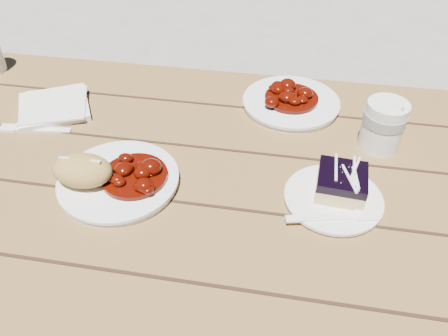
% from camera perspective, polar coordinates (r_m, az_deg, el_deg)
% --- Properties ---
extents(picnic_table, '(2.00, 1.55, 0.75)m').
position_cam_1_polar(picnic_table, '(0.94, 6.58, -9.14)').
color(picnic_table, brown).
rests_on(picnic_table, ground).
extents(main_plate, '(0.22, 0.22, 0.02)m').
position_cam_1_polar(main_plate, '(0.83, -13.55, -1.69)').
color(main_plate, white).
rests_on(main_plate, picnic_table).
extents(goulash_stew, '(0.12, 0.12, 0.04)m').
position_cam_1_polar(goulash_stew, '(0.81, -11.77, -0.21)').
color(goulash_stew, '#4B0A02').
rests_on(goulash_stew, main_plate).
extents(bread_roll, '(0.11, 0.07, 0.06)m').
position_cam_1_polar(bread_roll, '(0.82, -18.00, -0.30)').
color(bread_roll, '#B08B43').
rests_on(bread_roll, main_plate).
extents(dessert_plate, '(0.17, 0.17, 0.01)m').
position_cam_1_polar(dessert_plate, '(0.81, 14.06, -3.95)').
color(dessert_plate, white).
rests_on(dessert_plate, picnic_table).
extents(blueberry_cake, '(0.09, 0.09, 0.05)m').
position_cam_1_polar(blueberry_cake, '(0.80, 15.08, -1.82)').
color(blueberry_cake, '#EBCF80').
rests_on(blueberry_cake, dessert_plate).
extents(fork_dessert, '(0.16, 0.06, 0.00)m').
position_cam_1_polar(fork_dessert, '(0.76, 12.71, -6.32)').
color(fork_dessert, white).
rests_on(fork_dessert, dessert_plate).
extents(coffee_cup, '(0.08, 0.08, 0.10)m').
position_cam_1_polar(coffee_cup, '(0.93, 20.05, 5.27)').
color(coffee_cup, white).
rests_on(coffee_cup, picnic_table).
extents(napkin_stack, '(0.20, 0.20, 0.01)m').
position_cam_1_polar(napkin_stack, '(1.08, -21.30, 7.46)').
color(napkin_stack, white).
rests_on(napkin_stack, picnic_table).
extents(fork_table, '(0.16, 0.04, 0.00)m').
position_cam_1_polar(fork_table, '(1.02, -22.66, 4.69)').
color(fork_table, white).
rests_on(fork_table, picnic_table).
extents(second_plate, '(0.22, 0.22, 0.02)m').
position_cam_1_polar(second_plate, '(1.03, 8.71, 8.37)').
color(second_plate, white).
rests_on(second_plate, picnic_table).
extents(second_stew, '(0.12, 0.12, 0.04)m').
position_cam_1_polar(second_stew, '(1.01, 8.88, 9.74)').
color(second_stew, '#4B0A02').
rests_on(second_stew, second_plate).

